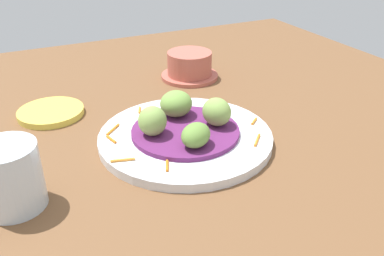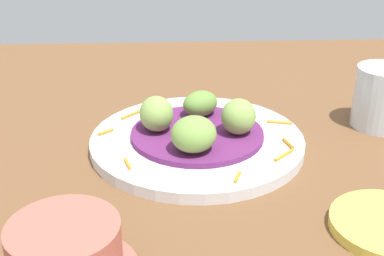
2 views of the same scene
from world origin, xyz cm
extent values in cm
cube|color=brown|center=(0.00, 0.00, 1.00)|extent=(110.00, 110.00, 2.00)
cylinder|color=silver|center=(-5.89, 5.76, 2.72)|extent=(27.45, 27.45, 1.44)
cylinder|color=#60235B|center=(-5.89, 5.76, 3.81)|extent=(17.05, 17.05, 0.74)
cylinder|color=orange|center=(-2.98, 16.94, 3.64)|extent=(2.58, 1.03, 0.40)
cylinder|color=orange|center=(1.23, -2.72, 3.64)|extent=(2.34, 1.06, 0.40)
cylinder|color=orange|center=(-12.91, -3.07, 3.64)|extent=(2.90, 2.81, 0.40)
cylinder|color=orange|center=(4.87, 9.60, 3.64)|extent=(2.16, 1.16, 0.40)
cylinder|color=orange|center=(-7.45, -6.11, 3.64)|extent=(1.77, 2.00, 0.40)
cylinder|color=orange|center=(-9.38, 17.13, 3.64)|extent=(1.27, 3.41, 0.40)
cylinder|color=orange|center=(-13.45, 12.06, 3.64)|extent=(2.49, 1.34, 0.40)
cylinder|color=orange|center=(-0.28, 15.81, 3.64)|extent=(2.80, 2.91, 0.40)
ellipsoid|color=#84A851|center=(-6.61, 0.61, 6.43)|extent=(5.69, 5.18, 4.51)
ellipsoid|color=#759E47|center=(-0.75, 5.04, 6.31)|extent=(7.67, 7.67, 4.25)
ellipsoid|color=#84A851|center=(-5.17, 10.90, 6.47)|extent=(6.06, 5.99, 4.58)
ellipsoid|color=olive|center=(-11.04, 6.48, 5.89)|extent=(6.31, 6.51, 3.42)
cylinder|color=#B75B4C|center=(18.75, -6.73, 5.28)|extent=(9.52, 9.52, 4.96)
cylinder|color=silver|center=(-11.14, 31.63, 6.26)|extent=(7.73, 7.73, 8.52)
camera|label=1|loc=(-57.88, 29.73, 35.26)|focal=38.78mm
camera|label=2|loc=(54.19, 2.10, 33.09)|focal=48.79mm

